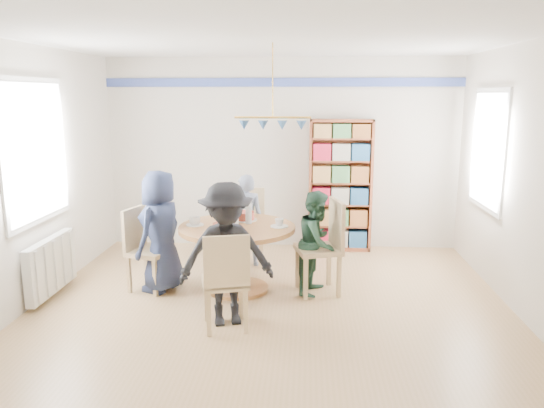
# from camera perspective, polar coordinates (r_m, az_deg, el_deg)

# --- Properties ---
(ground) EXTENTS (5.00, 5.00, 0.00)m
(ground) POSITION_cam_1_polar(r_m,az_deg,el_deg) (5.52, -0.28, -11.58)
(ground) COLOR tan
(room_shell) EXTENTS (5.00, 5.00, 5.00)m
(room_shell) POSITION_cam_1_polar(r_m,az_deg,el_deg) (5.99, -2.20, 6.56)
(room_shell) COLOR white
(room_shell) RESTS_ON ground
(radiator) EXTENTS (0.12, 1.00, 0.60)m
(radiator) POSITION_cam_1_polar(r_m,az_deg,el_deg) (6.31, -22.66, -6.12)
(radiator) COLOR silver
(radiator) RESTS_ON ground
(dining_table) EXTENTS (1.30, 1.30, 0.75)m
(dining_table) POSITION_cam_1_polar(r_m,az_deg,el_deg) (5.96, -3.77, -4.17)
(dining_table) COLOR olive
(dining_table) RESTS_ON ground
(chair_left) EXTENTS (0.52, 0.52, 0.94)m
(chair_left) POSITION_cam_1_polar(r_m,az_deg,el_deg) (6.17, -13.68, -4.31)
(chair_left) COLOR tan
(chair_left) RESTS_ON ground
(chair_right) EXTENTS (0.57, 0.57, 1.05)m
(chair_right) POSITION_cam_1_polar(r_m,az_deg,el_deg) (5.92, 5.81, -4.10)
(chair_right) COLOR tan
(chair_right) RESTS_ON ground
(chair_far) EXTENTS (0.45, 0.45, 0.98)m
(chair_far) POSITION_cam_1_polar(r_m,az_deg,el_deg) (6.98, -2.60, -1.96)
(chair_far) COLOR tan
(chair_far) RESTS_ON ground
(chair_near) EXTENTS (0.51, 0.51, 0.95)m
(chair_near) POSITION_cam_1_polar(r_m,az_deg,el_deg) (4.96, -4.99, -7.88)
(chair_near) COLOR tan
(chair_near) RESTS_ON ground
(person_left) EXTENTS (0.65, 0.78, 1.37)m
(person_left) POSITION_cam_1_polar(r_m,az_deg,el_deg) (6.05, -11.89, -2.89)
(person_left) COLOR #1A213A
(person_left) RESTS_ON ground
(person_right) EXTENTS (0.58, 0.67, 1.16)m
(person_right) POSITION_cam_1_polar(r_m,az_deg,el_deg) (5.90, 4.90, -4.12)
(person_right) COLOR #1B3626
(person_right) RESTS_ON ground
(person_far) EXTENTS (0.44, 0.30, 1.20)m
(person_far) POSITION_cam_1_polar(r_m,az_deg,el_deg) (6.83, -2.78, -1.74)
(person_far) COLOR gray
(person_far) RESTS_ON ground
(person_near) EXTENTS (1.00, 0.74, 1.39)m
(person_near) POSITION_cam_1_polar(r_m,az_deg,el_deg) (5.07, -4.92, -5.43)
(person_near) COLOR black
(person_near) RESTS_ON ground
(bookshelf) EXTENTS (0.88, 0.26, 1.85)m
(bookshelf) POSITION_cam_1_polar(r_m,az_deg,el_deg) (7.52, 7.34, 1.86)
(bookshelf) COLOR brown
(bookshelf) RESTS_ON ground
(tableware) EXTENTS (1.14, 1.14, 0.30)m
(tableware) POSITION_cam_1_polar(r_m,az_deg,el_deg) (5.92, -4.01, -1.69)
(tableware) COLOR white
(tableware) RESTS_ON dining_table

